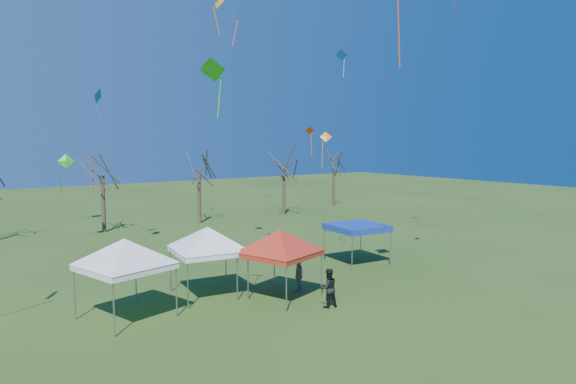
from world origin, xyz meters
The scene contains 19 objects.
ground centered at (0.00, 0.00, 0.00)m, with size 140.00×140.00×0.00m, color #2D4917.
tree_2 centered at (-2.37, 24.38, 6.29)m, with size 3.71×3.71×8.18m.
tree_3 centered at (6.03, 24.04, 6.08)m, with size 3.59×3.59×7.91m.
tree_4 centered at (15.36, 24.00, 6.06)m, with size 3.58×3.58×7.89m.
tree_5 centered at (23.72, 26.07, 5.73)m, with size 3.39×3.39×7.46m.
tent_white_west centered at (-7.57, 2.94, 3.18)m, with size 4.33×4.33×3.94m.
tent_white_mid centered at (-3.29, 3.82, 3.13)m, with size 4.36×4.36×3.88m.
tent_red centered at (-0.73, 1.45, 3.07)m, with size 4.10×4.10×3.81m.
tent_blue centered at (6.99, 4.40, 2.22)m, with size 3.35×3.35×2.41m.
person_dark centered at (0.28, -0.90, 0.88)m, with size 0.86×0.67×1.77m, color black.
person_grey centered at (0.66, 1.82, 0.81)m, with size 0.95×0.40×1.63m, color slate.
kite_11 centered at (-4.59, 16.88, 10.36)m, with size 1.02×1.14×2.51m.
kite_24 centered at (0.31, 9.16, 15.38)m, with size 0.61×0.92×2.22m.
kite_25 centered at (4.58, 3.23, 12.04)m, with size 0.79×0.82×1.50m.
kite_13 centered at (-5.84, 20.96, 5.96)m, with size 1.22×0.91×2.91m.
kite_1 centered at (-5.11, -0.47, 10.11)m, with size 1.19×1.20×2.31m.
kite_17 centered at (8.95, 9.78, 7.66)m, with size 1.03×0.92×2.65m.
kite_12 centered at (19.06, 24.55, 8.45)m, with size 1.21×1.03×3.18m.
kite_18 centered at (0.18, 7.04, 14.09)m, with size 0.75×0.84×1.93m.
Camera 1 is at (-14.25, -18.09, 7.49)m, focal length 32.00 mm.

